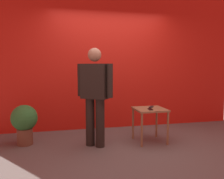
# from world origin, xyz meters

# --- Properties ---
(ground_plane) EXTENTS (12.00, 12.00, 0.00)m
(ground_plane) POSITION_xyz_m (0.00, 0.00, 0.00)
(ground_plane) COLOR #59544F
(back_wall_red) EXTENTS (5.73, 0.12, 3.22)m
(back_wall_red) POSITION_xyz_m (0.00, 1.47, 1.61)
(back_wall_red) COLOR red
(back_wall_red) RESTS_ON ground_plane
(standing_person) EXTENTS (0.58, 0.47, 1.64)m
(standing_person) POSITION_xyz_m (-0.50, 0.31, 0.92)
(standing_person) COLOR black
(standing_person) RESTS_ON ground_plane
(side_table) EXTENTS (0.53, 0.53, 0.60)m
(side_table) POSITION_xyz_m (0.48, 0.31, 0.51)
(side_table) COLOR olive
(side_table) RESTS_ON ground_plane
(cell_phone) EXTENTS (0.09, 0.15, 0.01)m
(cell_phone) POSITION_xyz_m (0.44, 0.20, 0.61)
(cell_phone) COLOR black
(cell_phone) RESTS_ON side_table
(tv_remote) EXTENTS (0.14, 0.16, 0.02)m
(tv_remote) POSITION_xyz_m (0.53, 0.39, 0.61)
(tv_remote) COLOR black
(tv_remote) RESTS_ON side_table
(potted_plant) EXTENTS (0.44, 0.44, 0.69)m
(potted_plant) POSITION_xyz_m (-1.66, 0.65, 0.41)
(potted_plant) COLOR brown
(potted_plant) RESTS_ON ground_plane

